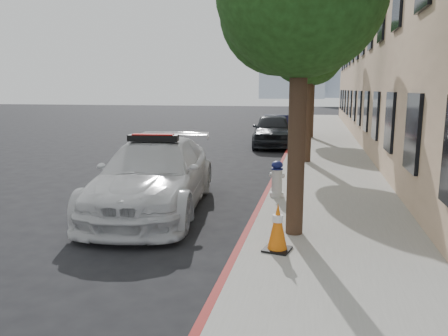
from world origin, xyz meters
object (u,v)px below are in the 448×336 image
police_car (154,175)px  fire_hydrant (277,179)px  parked_car_far (277,129)px  traffic_cone (278,227)px  parked_car_mid (273,130)px

police_car → fire_hydrant: 2.88m
parked_car_far → fire_hydrant: (1.15, -12.38, -0.10)m
fire_hydrant → parked_car_far: bearing=114.7°
parked_car_far → traffic_cone: (1.48, -15.91, -0.14)m
parked_car_mid → fire_hydrant: (1.15, -10.39, -0.21)m
police_car → traffic_cone: (2.96, -2.37, -0.25)m
parked_car_far → fire_hydrant: parked_car_far is taller
parked_car_mid → traffic_cone: parked_car_mid is taller
parked_car_mid → fire_hydrant: parked_car_mid is taller
police_car → traffic_cone: bearing=-45.9°
parked_car_mid → traffic_cone: bearing=-89.4°
fire_hydrant → traffic_cone: 3.55m
parked_car_far → traffic_cone: 15.98m
traffic_cone → police_car: bearing=141.3°
traffic_cone → parked_car_mid: bearing=96.1°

